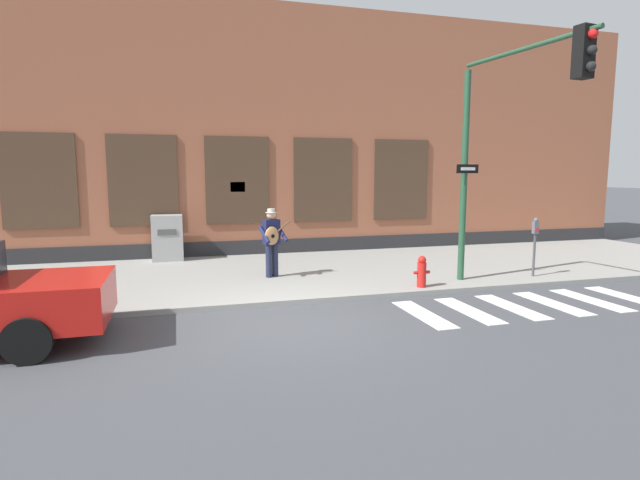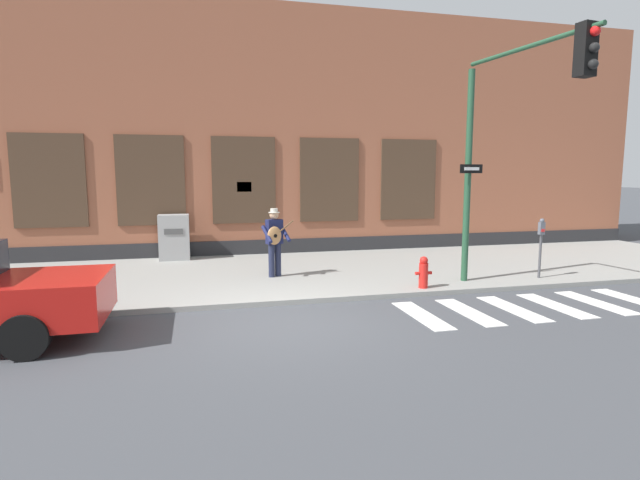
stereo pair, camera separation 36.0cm
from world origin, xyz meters
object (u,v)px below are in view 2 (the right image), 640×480
(traffic_light, at_px, (511,124))
(fire_hydrant, at_px, (423,272))
(parking_meter, at_px, (541,239))
(busker, at_px, (275,238))
(utility_box, at_px, (174,237))

(traffic_light, distance_m, fire_hydrant, 3.54)
(parking_meter, xyz_separation_m, fire_hydrant, (-3.18, -0.32, -0.60))
(fire_hydrant, bearing_deg, busker, 146.41)
(busker, relative_size, parking_meter, 1.16)
(busker, xyz_separation_m, fire_hydrant, (2.98, -1.98, -0.60))
(traffic_light, bearing_deg, busker, 147.67)
(parking_meter, bearing_deg, utility_box, 150.85)
(busker, relative_size, traffic_light, 0.33)
(busker, xyz_separation_m, utility_box, (-2.46, 3.15, -0.28))
(parking_meter, relative_size, utility_box, 1.09)
(busker, xyz_separation_m, parking_meter, (6.16, -1.66, 0.00))
(traffic_light, distance_m, parking_meter, 3.29)
(busker, distance_m, parking_meter, 6.38)
(utility_box, bearing_deg, fire_hydrant, -43.31)
(traffic_light, distance_m, utility_box, 9.51)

